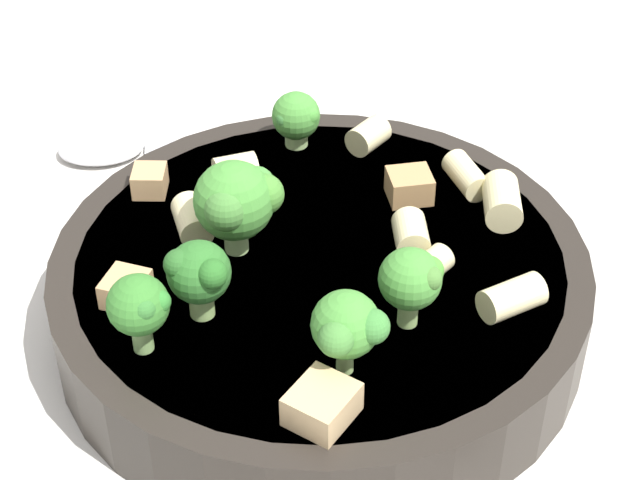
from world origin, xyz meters
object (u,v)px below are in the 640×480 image
(broccoli_floret_2, at_px, (140,307))
(chicken_chunk_1, at_px, (126,289))
(rigatoni_0, at_px, (466,176))
(chicken_chunk_0, at_px, (150,181))
(spoon, at_px, (136,146))
(broccoli_floret_5, at_px, (296,117))
(rigatoni_3, at_px, (368,136))
(rigatoni_7, at_px, (502,201))
(chicken_chunk_3, at_px, (404,183))
(broccoli_floret_1, at_px, (198,273))
(broccoli_floret_0, at_px, (413,280))
(pasta_bowl, at_px, (320,286))
(chicken_chunk_2, at_px, (322,404))
(rigatoni_1, at_px, (425,270))
(rigatoni_4, at_px, (192,220))
(broccoli_floret_3, at_px, (238,201))
(rigatoni_6, at_px, (512,298))
(broccoli_floret_4, at_px, (347,327))
(rigatoni_5, at_px, (236,172))
(rigatoni_2, at_px, (411,234))

(broccoli_floret_2, distance_m, chicken_chunk_1, 0.04)
(broccoli_floret_2, xyz_separation_m, rigatoni_0, (-0.03, -0.18, -0.02))
(chicken_chunk_0, distance_m, spoon, 0.11)
(broccoli_floret_5, height_order, rigatoni_3, broccoli_floret_5)
(rigatoni_7, relative_size, chicken_chunk_1, 1.45)
(broccoli_floret_5, distance_m, chicken_chunk_3, 0.07)
(broccoli_floret_1, bearing_deg, spoon, -29.73)
(broccoli_floret_0, xyz_separation_m, chicken_chunk_1, (0.10, 0.07, -0.02))
(pasta_bowl, height_order, chicken_chunk_3, chicken_chunk_3)
(rigatoni_3, distance_m, chicken_chunk_1, 0.16)
(chicken_chunk_2, bearing_deg, broccoli_floret_5, -42.81)
(pasta_bowl, relative_size, rigatoni_1, 9.41)
(rigatoni_1, distance_m, rigatoni_4, 0.11)
(broccoli_floret_3, bearing_deg, rigatoni_3, -83.00)
(pasta_bowl, relative_size, chicken_chunk_3, 11.94)
(rigatoni_7, xyz_separation_m, chicken_chunk_1, (0.08, 0.16, -0.00))
(broccoli_floret_3, xyz_separation_m, chicken_chunk_0, (0.07, -0.00, -0.02))
(chicken_chunk_0, xyz_separation_m, chicken_chunk_3, (-0.09, -0.08, 0.00))
(rigatoni_6, bearing_deg, broccoli_floret_1, 44.35)
(broccoli_floret_3, relative_size, chicken_chunk_2, 1.83)
(rigatoni_0, bearing_deg, broccoli_floret_4, 107.57)
(rigatoni_1, relative_size, rigatoni_6, 0.96)
(broccoli_floret_5, relative_size, chicken_chunk_1, 1.57)
(rigatoni_0, bearing_deg, rigatoni_6, 139.18)
(broccoli_floret_0, xyz_separation_m, rigatoni_6, (-0.03, -0.04, -0.02))
(rigatoni_0, bearing_deg, broccoli_floret_3, 67.59)
(broccoli_floret_1, xyz_separation_m, spoon, (0.17, -0.10, -0.06))
(pasta_bowl, xyz_separation_m, rigatoni_7, (-0.04, -0.08, 0.03))
(broccoli_floret_5, relative_size, rigatoni_0, 1.10)
(pasta_bowl, distance_m, rigatoni_0, 0.09)
(broccoli_floret_4, bearing_deg, rigatoni_1, -79.13)
(broccoli_floret_1, relative_size, broccoli_floret_5, 1.22)
(spoon, bearing_deg, broccoli_floret_0, 170.43)
(rigatoni_1, height_order, rigatoni_5, rigatoni_5)
(spoon, bearing_deg, rigatoni_0, -164.15)
(chicken_chunk_2, relative_size, chicken_chunk_3, 1.21)
(broccoli_floret_4, bearing_deg, rigatoni_6, -109.29)
(chicken_chunk_0, bearing_deg, broccoli_floret_4, 170.20)
(rigatoni_5, relative_size, chicken_chunk_3, 0.99)
(rigatoni_2, bearing_deg, rigatoni_3, -35.45)
(pasta_bowl, xyz_separation_m, rigatoni_5, (0.07, -0.01, 0.03))
(rigatoni_6, distance_m, chicken_chunk_0, 0.19)
(rigatoni_1, distance_m, chicken_chunk_1, 0.13)
(broccoli_floret_2, relative_size, spoon, 0.27)
(broccoli_floret_4, xyz_separation_m, rigatoni_0, (0.04, -0.14, -0.02))
(chicken_chunk_1, xyz_separation_m, chicken_chunk_3, (-0.04, -0.14, 0.00))
(broccoli_floret_4, bearing_deg, broccoli_floret_0, -89.73)
(chicken_chunk_2, bearing_deg, rigatoni_0, -71.95)
(broccoli_floret_3, bearing_deg, chicken_chunk_2, 153.21)
(rigatoni_7, bearing_deg, rigatoni_0, -15.96)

